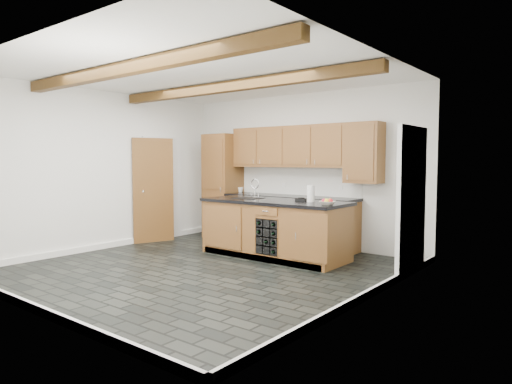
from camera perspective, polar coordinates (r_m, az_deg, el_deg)
ground at (r=6.78m, az=-6.37°, el=-9.49°), size 5.00×5.00×0.00m
room_shell at (r=7.04m, az=-3.92°, el=3.56°), size 5.01×5.00×5.00m
back_cabinetry at (r=8.57m, az=2.34°, el=-0.01°), size 3.65×0.62×2.20m
island at (r=7.46m, az=2.27°, el=-4.59°), size 2.48×0.96×0.93m
faucet at (r=7.78m, az=-0.82°, el=-0.53°), size 0.45×0.40×0.34m
kitchen_scale at (r=7.29m, az=5.65°, el=-0.92°), size 0.19×0.13×0.05m
fruit_bowl at (r=6.69m, az=8.93°, el=-1.37°), size 0.26×0.26×0.06m
fruit_cluster at (r=6.68m, az=8.93°, el=-1.11°), size 0.16×0.17×0.07m
paper_towel at (r=7.11m, az=6.87°, el=-0.22°), size 0.12×0.12×0.26m
mug at (r=9.21m, az=-1.96°, el=0.28°), size 0.12×0.12×0.10m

